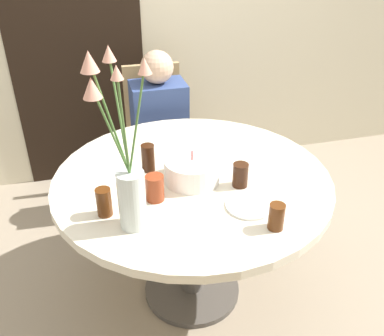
{
  "coord_description": "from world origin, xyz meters",
  "views": [
    {
      "loc": [
        -0.43,
        -1.61,
        1.77
      ],
      "look_at": [
        0.0,
        0.0,
        0.78
      ],
      "focal_mm": 40.0,
      "sensor_mm": 36.0,
      "label": 1
    }
  ],
  "objects_px": {
    "chair_left_flank": "(156,126)",
    "flower_vase": "(126,172)",
    "person_boy": "(160,138)",
    "side_plate": "(249,206)",
    "drink_glass_0": "(104,202)",
    "drink_glass_4": "(148,158)",
    "drink_glass_3": "(240,175)",
    "drink_glass_1": "(155,188)",
    "birthday_cake": "(192,170)",
    "drink_glass_2": "(276,217)"
  },
  "relations": [
    {
      "from": "chair_left_flank",
      "to": "flower_vase",
      "type": "bearing_deg",
      "value": -103.43
    },
    {
      "from": "chair_left_flank",
      "to": "person_boy",
      "type": "relative_size",
      "value": 0.85
    },
    {
      "from": "chair_left_flank",
      "to": "side_plate",
      "type": "xyz_separation_m",
      "value": [
        0.14,
        -1.32,
        0.22
      ]
    },
    {
      "from": "drink_glass_0",
      "to": "drink_glass_4",
      "type": "relative_size",
      "value": 0.91
    },
    {
      "from": "drink_glass_3",
      "to": "person_boy",
      "type": "distance_m",
      "value": 1.05
    },
    {
      "from": "side_plate",
      "to": "drink_glass_4",
      "type": "height_order",
      "value": "drink_glass_4"
    },
    {
      "from": "drink_glass_1",
      "to": "person_boy",
      "type": "distance_m",
      "value": 1.07
    },
    {
      "from": "birthday_cake",
      "to": "drink_glass_1",
      "type": "bearing_deg",
      "value": -151.08
    },
    {
      "from": "drink_glass_0",
      "to": "drink_glass_4",
      "type": "bearing_deg",
      "value": 52.3
    },
    {
      "from": "side_plate",
      "to": "drink_glass_3",
      "type": "height_order",
      "value": "drink_glass_3"
    },
    {
      "from": "side_plate",
      "to": "drink_glass_1",
      "type": "bearing_deg",
      "value": 156.96
    },
    {
      "from": "drink_glass_2",
      "to": "flower_vase",
      "type": "bearing_deg",
      "value": 163.92
    },
    {
      "from": "flower_vase",
      "to": "drink_glass_2",
      "type": "bearing_deg",
      "value": -16.08
    },
    {
      "from": "drink_glass_1",
      "to": "drink_glass_4",
      "type": "height_order",
      "value": "drink_glass_4"
    },
    {
      "from": "flower_vase",
      "to": "drink_glass_1",
      "type": "relative_size",
      "value": 6.13
    },
    {
      "from": "side_plate",
      "to": "drink_glass_3",
      "type": "relative_size",
      "value": 1.8
    },
    {
      "from": "drink_glass_0",
      "to": "drink_glass_3",
      "type": "xyz_separation_m",
      "value": [
        0.59,
        0.06,
        -0.01
      ]
    },
    {
      "from": "person_boy",
      "to": "drink_glass_2",
      "type": "bearing_deg",
      "value": -81.69
    },
    {
      "from": "birthday_cake",
      "to": "side_plate",
      "type": "height_order",
      "value": "birthday_cake"
    },
    {
      "from": "chair_left_flank",
      "to": "drink_glass_4",
      "type": "xyz_separation_m",
      "value": [
        -0.2,
        -0.92,
        0.28
      ]
    },
    {
      "from": "birthday_cake",
      "to": "chair_left_flank",
      "type": "bearing_deg",
      "value": 88.43
    },
    {
      "from": "flower_vase",
      "to": "drink_glass_3",
      "type": "height_order",
      "value": "flower_vase"
    },
    {
      "from": "flower_vase",
      "to": "drink_glass_4",
      "type": "xyz_separation_m",
      "value": [
        0.14,
        0.4,
        -0.18
      ]
    },
    {
      "from": "drink_glass_0",
      "to": "drink_glass_2",
      "type": "height_order",
      "value": "drink_glass_0"
    },
    {
      "from": "drink_glass_2",
      "to": "person_boy",
      "type": "height_order",
      "value": "person_boy"
    },
    {
      "from": "birthday_cake",
      "to": "drink_glass_1",
      "type": "xyz_separation_m",
      "value": [
        -0.19,
        -0.1,
        0.0
      ]
    },
    {
      "from": "birthday_cake",
      "to": "flower_vase",
      "type": "distance_m",
      "value": 0.45
    },
    {
      "from": "side_plate",
      "to": "drink_glass_3",
      "type": "xyz_separation_m",
      "value": [
        0.02,
        0.16,
        0.05
      ]
    },
    {
      "from": "chair_left_flank",
      "to": "flower_vase",
      "type": "relative_size",
      "value": 1.34
    },
    {
      "from": "birthday_cake",
      "to": "drink_glass_0",
      "type": "relative_size",
      "value": 2.1
    },
    {
      "from": "birthday_cake",
      "to": "flower_vase",
      "type": "xyz_separation_m",
      "value": [
        -0.31,
        -0.26,
        0.19
      ]
    },
    {
      "from": "chair_left_flank",
      "to": "birthday_cake",
      "type": "bearing_deg",
      "value": -90.52
    },
    {
      "from": "birthday_cake",
      "to": "drink_glass_4",
      "type": "distance_m",
      "value": 0.22
    },
    {
      "from": "drink_glass_3",
      "to": "chair_left_flank",
      "type": "bearing_deg",
      "value": 98.02
    },
    {
      "from": "birthday_cake",
      "to": "flower_vase",
      "type": "bearing_deg",
      "value": -140.35
    },
    {
      "from": "flower_vase",
      "to": "drink_glass_0",
      "type": "xyz_separation_m",
      "value": [
        -0.09,
        0.1,
        -0.18
      ]
    },
    {
      "from": "side_plate",
      "to": "birthday_cake",
      "type": "bearing_deg",
      "value": 123.95
    },
    {
      "from": "chair_left_flank",
      "to": "drink_glass_3",
      "type": "relative_size",
      "value": 8.58
    },
    {
      "from": "birthday_cake",
      "to": "drink_glass_3",
      "type": "relative_size",
      "value": 2.3
    },
    {
      "from": "drink_glass_1",
      "to": "drink_glass_4",
      "type": "bearing_deg",
      "value": 86.48
    },
    {
      "from": "birthday_cake",
      "to": "drink_glass_4",
      "type": "relative_size",
      "value": 1.91
    },
    {
      "from": "drink_glass_0",
      "to": "drink_glass_1",
      "type": "xyz_separation_m",
      "value": [
        0.21,
        0.05,
        -0.0
      ]
    },
    {
      "from": "drink_glass_4",
      "to": "person_boy",
      "type": "relative_size",
      "value": 0.12
    },
    {
      "from": "chair_left_flank",
      "to": "drink_glass_0",
      "type": "xyz_separation_m",
      "value": [
        -0.43,
        -1.22,
        0.27
      ]
    },
    {
      "from": "drink_glass_0",
      "to": "person_boy",
      "type": "bearing_deg",
      "value": 68.03
    },
    {
      "from": "drink_glass_0",
      "to": "person_boy",
      "type": "relative_size",
      "value": 0.11
    },
    {
      "from": "drink_glass_4",
      "to": "drink_glass_1",
      "type": "bearing_deg",
      "value": -93.52
    },
    {
      "from": "side_plate",
      "to": "chair_left_flank",
      "type": "bearing_deg",
      "value": 96.23
    },
    {
      "from": "chair_left_flank",
      "to": "drink_glass_4",
      "type": "relative_size",
      "value": 7.12
    },
    {
      "from": "drink_glass_1",
      "to": "side_plate",
      "type": "bearing_deg",
      "value": -23.04
    }
  ]
}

